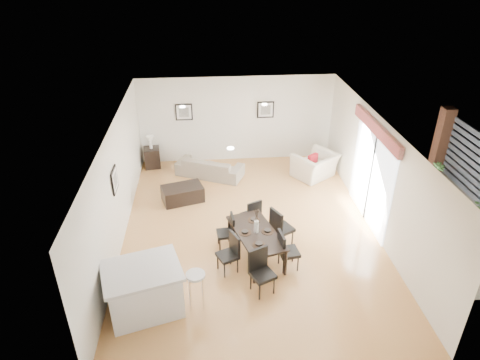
{
  "coord_description": "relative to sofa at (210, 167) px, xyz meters",
  "views": [
    {
      "loc": [
        -0.96,
        -8.48,
        6.11
      ],
      "look_at": [
        -0.2,
        0.4,
        1.19
      ],
      "focal_mm": 32.0,
      "sensor_mm": 36.0,
      "label": 1
    }
  ],
  "objects": [
    {
      "name": "armchair",
      "position": [
        3.11,
        -0.33,
        0.09
      ],
      "size": [
        1.52,
        1.48,
        0.75
      ],
      "primitive_type": "imported",
      "rotation": [
        0.0,
        0.0,
        3.75
      ],
      "color": "#EEE7CE",
      "rests_on": "ground"
    },
    {
      "name": "coffee_table",
      "position": [
        -0.77,
        -1.38,
        -0.07
      ],
      "size": [
        1.2,
        0.92,
        0.43
      ],
      "primitive_type": "cube",
      "rotation": [
        0.0,
        0.0,
        0.29
      ],
      "color": "black",
      "rests_on": "ground"
    },
    {
      "name": "courtyard",
      "position": [
        7.06,
        -2.05,
        0.64
      ],
      "size": [
        6.0,
        6.0,
        2.0
      ],
      "color": "gray",
      "rests_on": "ground"
    },
    {
      "name": "bar_stool",
      "position": [
        -0.37,
        -5.3,
        0.4
      ],
      "size": [
        0.36,
        0.36,
        0.79
      ],
      "color": "silver",
      "rests_on": "ground"
    },
    {
      "name": "dining_chair_head",
      "position": [
        0.89,
        -4.94,
        0.24
      ],
      "size": [
        0.57,
        0.57,
        0.95
      ],
      "rotation": [
        0.0,
        0.0,
        0.43
      ],
      "color": "black",
      "rests_on": "ground"
    },
    {
      "name": "wall_front",
      "position": [
        0.89,
        -6.92,
        1.06
      ],
      "size": [
        6.0,
        0.04,
        2.7
      ],
      "primitive_type": "cube",
      "color": "white",
      "rests_on": "ground"
    },
    {
      "name": "dining_chair_wnear",
      "position": [
        0.34,
        -4.31,
        0.21
      ],
      "size": [
        0.53,
        0.53,
        0.89
      ],
      "rotation": [
        0.0,
        0.0,
        -1.14
      ],
      "color": "black",
      "rests_on": "ground"
    },
    {
      "name": "wall_back",
      "position": [
        0.89,
        1.08,
        1.06
      ],
      "size": [
        6.0,
        0.04,
        2.7
      ],
      "primitive_type": "cube",
      "color": "white",
      "rests_on": "ground"
    },
    {
      "name": "table_lamp",
      "position": [
        -1.76,
        0.74,
        0.6
      ],
      "size": [
        0.21,
        0.21,
        0.41
      ],
      "color": "white",
      "rests_on": "side_table"
    },
    {
      "name": "courtyard_plant_b",
      "position": [
        6.42,
        -1.16,
        0.06
      ],
      "size": [
        0.52,
        0.52,
        0.7
      ],
      "primitive_type": "imported",
      "rotation": [
        0.0,
        0.0,
        -0.42
      ],
      "color": "#3E632A",
      "rests_on": "ground"
    },
    {
      "name": "ground",
      "position": [
        0.89,
        -2.92,
        -0.29
      ],
      "size": [
        8.0,
        8.0,
        0.0
      ],
      "primitive_type": "plane",
      "color": "tan",
      "rests_on": "ground"
    },
    {
      "name": "wall_right",
      "position": [
        3.89,
        -2.92,
        1.06
      ],
      "size": [
        0.04,
        8.0,
        2.7
      ],
      "primitive_type": "cube",
      "color": "white",
      "rests_on": "ground"
    },
    {
      "name": "dining_chair_wfar",
      "position": [
        0.35,
        -3.52,
        0.19
      ],
      "size": [
        0.41,
        0.41,
        0.85
      ],
      "rotation": [
        0.0,
        0.0,
        -1.48
      ],
      "color": "black",
      "rests_on": "ground"
    },
    {
      "name": "ceiling",
      "position": [
        0.89,
        -2.92,
        2.41
      ],
      "size": [
        6.0,
        8.0,
        0.02
      ],
      "primitive_type": "cube",
      "color": "white",
      "rests_on": "wall_back"
    },
    {
      "name": "cushion",
      "position": [
        3.0,
        -0.44,
        0.32
      ],
      "size": [
        0.35,
        0.3,
        0.35
      ],
      "primitive_type": "cube",
      "rotation": [
        0.0,
        0.0,
        3.8
      ],
      "color": "#AC1621",
      "rests_on": "armchair"
    },
    {
      "name": "vase",
      "position": [
        0.92,
        -3.93,
        0.63
      ],
      "size": [
        0.77,
        1.18,
        0.6
      ],
      "color": "white",
      "rests_on": "dining_table"
    },
    {
      "name": "framed_print_back_left",
      "position": [
        -0.71,
        1.05,
        1.36
      ],
      "size": [
        0.52,
        0.04,
        0.52
      ],
      "color": "black",
      "rests_on": "wall_back"
    },
    {
      "name": "dining_chair_efar",
      "position": [
        1.5,
        -3.57,
        0.26
      ],
      "size": [
        0.59,
        0.59,
        0.98
      ],
      "rotation": [
        0.0,
        0.0,
        2.06
      ],
      "color": "black",
      "rests_on": "ground"
    },
    {
      "name": "kitchen_island",
      "position": [
        -1.34,
        -5.3,
        0.21
      ],
      "size": [
        1.64,
        1.42,
        0.98
      ],
      "rotation": [
        0.0,
        0.0,
        0.28
      ],
      "color": "white",
      "rests_on": "ground"
    },
    {
      "name": "wall_left",
      "position": [
        -2.11,
        -2.92,
        1.06
      ],
      "size": [
        0.04,
        8.0,
        2.7
      ],
      "primitive_type": "cube",
      "color": "white",
      "rests_on": "ground"
    },
    {
      "name": "sliding_door",
      "position": [
        3.85,
        -2.62,
        1.38
      ],
      "size": [
        0.12,
        2.7,
        2.57
      ],
      "color": "white",
      "rests_on": "wall_right"
    },
    {
      "name": "dining_chair_enear",
      "position": [
        1.5,
        -4.35,
        0.22
      ],
      "size": [
        0.46,
        0.46,
        0.91
      ],
      "rotation": [
        0.0,
        0.0,
        1.72
      ],
      "color": "black",
      "rests_on": "ground"
    },
    {
      "name": "dining_chair_foot",
      "position": [
        0.96,
        -2.92,
        0.19
      ],
      "size": [
        0.51,
        0.51,
        0.86
      ],
      "rotation": [
        0.0,
        0.0,
        3.58
      ],
      "color": "black",
      "rests_on": "ground"
    },
    {
      "name": "dining_table",
      "position": [
        0.92,
        -3.93,
        0.32
      ],
      "size": [
        1.23,
        1.78,
        0.68
      ],
      "rotation": [
        0.0,
        0.0,
        0.28
      ],
      "color": "black",
      "rests_on": "ground"
    },
    {
      "name": "sofa",
      "position": [
        0.0,
        0.0,
        0.0
      ],
      "size": [
        2.11,
        1.51,
        0.57
      ],
      "primitive_type": "imported",
      "rotation": [
        0.0,
        0.0,
        2.72
      ],
      "color": "gray",
      "rests_on": "ground"
    },
    {
      "name": "framed_print_back_right",
      "position": [
        1.79,
        1.05,
        1.36
      ],
      "size": [
        0.52,
        0.04,
        0.52
      ],
      "color": "black",
      "rests_on": "wall_back"
    },
    {
      "name": "side_table",
      "position": [
        -1.76,
        0.74,
        0.03
      ],
      "size": [
        0.53,
        0.53,
        0.63
      ],
      "primitive_type": "cube",
      "rotation": [
        0.0,
        0.0,
        0.13
      ],
      "color": "black",
      "rests_on": "ground"
    },
    {
      "name": "framed_print_left_wall",
      "position": [
        -2.08,
        -3.12,
        1.36
      ],
      "size": [
        0.04,
        0.52,
        0.52
      ],
      "rotation": [
        0.0,
        0.0,
        1.57
      ],
      "color": "black",
      "rests_on": "wall_left"
    }
  ]
}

